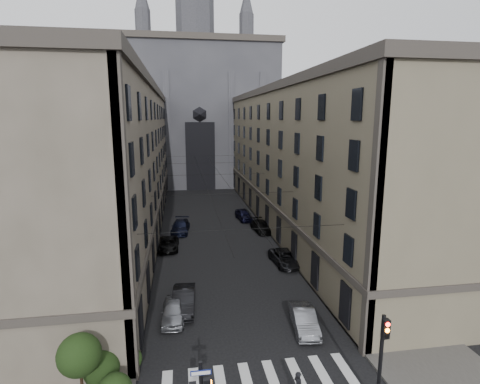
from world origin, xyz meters
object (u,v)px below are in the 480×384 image
car_left_midnear (184,300)px  car_left_far (180,227)px  car_left_near (173,311)px  car_right_midnear (285,258)px  car_right_midfar (261,226)px  car_right_near (304,320)px  car_left_midfar (169,244)px  gothic_tower (197,105)px  traffic_light_right (382,351)px  car_right_far (244,215)px

car_left_midnear → car_left_far: (-0.18, 20.55, -0.02)m
car_left_near → car_left_far: bearing=90.5°
car_right_midnear → car_right_midfar: car_right_midfar is taller
car_left_far → car_left_midnear: bearing=-83.7°
car_left_midnear → car_right_near: bearing=-22.4°
car_left_midnear → car_left_far: size_ratio=0.91×
car_left_midfar → car_left_near: bearing=-85.8°
car_left_midnear → car_right_near: size_ratio=1.10×
car_right_midnear → car_right_midfar: bearing=85.5°
gothic_tower → traffic_light_right: 74.67m
car_right_midnear → car_right_midfar: size_ratio=1.03×
car_right_midnear → car_right_midfar: 11.49m
gothic_tower → car_right_midfar: size_ratio=11.89×
car_left_near → car_left_midfar: 15.54m
gothic_tower → car_right_far: (4.89, -35.94, -17.00)m
traffic_light_right → car_left_near: (-10.60, 10.44, -2.57)m
car_left_near → car_right_far: 28.43m
car_left_near → car_right_far: size_ratio=0.89×
traffic_light_right → car_left_near: bearing=135.4°
traffic_light_right → car_left_midfar: (-11.35, 25.97, -2.62)m
car_left_midnear → car_right_midfar: bearing=65.3°
car_left_far → car_right_near: (8.58, -24.67, -0.05)m
gothic_tower → car_left_far: gothic_tower is taller
car_right_midfar → car_left_midfar: bearing=-164.2°
traffic_light_right → car_right_midnear: size_ratio=1.04×
car_right_near → car_right_far: car_right_far is taller
car_left_far → car_right_midnear: size_ratio=1.07×
car_left_midfar → car_left_far: (1.36, 6.40, 0.12)m
car_right_midnear → car_right_near: bearing=-103.7°
car_left_near → car_right_midfar: (11.20, 20.58, -0.01)m
car_left_midnear → car_left_midfar: bearing=99.9°
car_left_far → car_right_near: bearing=-65.1°
gothic_tower → car_right_midnear: (6.16, -53.51, -17.10)m
car_left_midfar → car_right_midfar: bearing=24.3°
car_right_midfar → car_right_far: (-1.31, 6.07, 0.09)m
gothic_tower → traffic_light_right: bearing=-85.6°
car_right_midfar → car_right_near: bearing=-102.0°
gothic_tower → car_left_midnear: size_ratio=11.84×
gothic_tower → car_left_midfar: bearing=-97.0°
car_right_midfar → car_right_midnear: bearing=-97.3°
car_left_near → traffic_light_right: bearing=-42.5°
traffic_light_right → car_right_midnear: (0.56, 19.53, -2.59)m
car_left_midfar → car_right_midnear: car_right_midnear is taller
car_left_midfar → car_left_far: size_ratio=0.89×
car_right_near → car_left_midfar: bearing=125.4°
car_left_midnear → car_right_midnear: car_left_midnear is taller
car_right_near → car_left_far: bearing=116.0°
car_left_midnear → gothic_tower: bearing=89.8°
car_left_midnear → car_right_midnear: bearing=40.4°
car_left_midfar → car_right_near: car_right_near is taller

